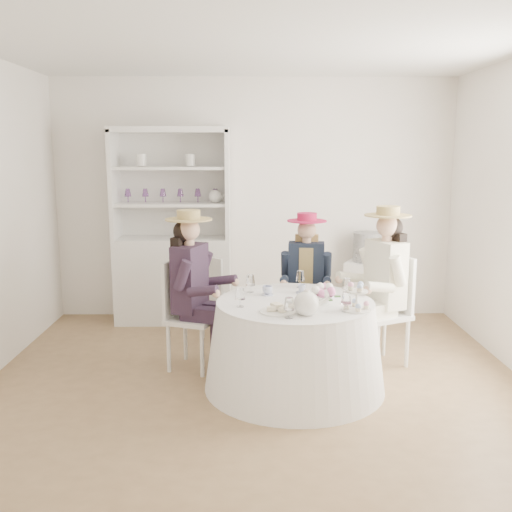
{
  "coord_description": "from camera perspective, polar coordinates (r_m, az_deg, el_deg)",
  "views": [
    {
      "loc": [
        -0.05,
        -4.5,
        1.91
      ],
      "look_at": [
        0.0,
        0.1,
        1.05
      ],
      "focal_mm": 40.0,
      "sensor_mm": 36.0,
      "label": 1
    }
  ],
  "objects": [
    {
      "name": "ground",
      "position": [
        4.88,
        0.01,
        -12.42
      ],
      "size": [
        4.5,
        4.5,
        0.0
      ],
      "primitive_type": "plane",
      "color": "olive",
      "rests_on": "ground"
    },
    {
      "name": "ceiling",
      "position": [
        4.57,
        0.02,
        20.57
      ],
      "size": [
        4.5,
        4.5,
        0.0
      ],
      "primitive_type": "plane",
      "rotation": [
        3.14,
        0.0,
        0.0
      ],
      "color": "white",
      "rests_on": "wall_back"
    },
    {
      "name": "wall_back",
      "position": [
        6.52,
        -0.19,
        5.66
      ],
      "size": [
        4.5,
        0.0,
        4.5
      ],
      "primitive_type": "plane",
      "rotation": [
        1.57,
        0.0,
        0.0
      ],
      "color": "white",
      "rests_on": "ground"
    },
    {
      "name": "wall_front",
      "position": [
        2.56,
        0.54,
        -2.01
      ],
      "size": [
        4.5,
        0.0,
        4.5
      ],
      "primitive_type": "plane",
      "rotation": [
        -1.57,
        0.0,
        0.0
      ],
      "color": "white",
      "rests_on": "ground"
    },
    {
      "name": "tea_table",
      "position": [
        4.66,
        3.88,
        -8.85
      ],
      "size": [
        1.46,
        1.46,
        0.72
      ],
      "rotation": [
        0.0,
        0.0,
        -0.17
      ],
      "color": "white",
      "rests_on": "ground"
    },
    {
      "name": "hutch",
      "position": [
        6.42,
        -8.24,
        0.2
      ],
      "size": [
        1.41,
        0.83,
        2.15
      ],
      "rotation": [
        0.0,
        0.0,
        0.29
      ],
      "color": "silver",
      "rests_on": "ground"
    },
    {
      "name": "side_table",
      "position": [
        6.57,
        10.98,
        -3.45
      ],
      "size": [
        0.57,
        0.57,
        0.67
      ],
      "primitive_type": "cube",
      "rotation": [
        0.0,
        0.0,
        -0.42
      ],
      "color": "silver",
      "rests_on": "ground"
    },
    {
      "name": "hatbox",
      "position": [
        6.47,
        11.13,
        0.87
      ],
      "size": [
        0.44,
        0.44,
        0.33
      ],
      "primitive_type": "cylinder",
      "rotation": [
        0.0,
        0.0,
        -0.43
      ],
      "color": "black",
      "rests_on": "side_table"
    },
    {
      "name": "guest_left",
      "position": [
        4.96,
        -6.37,
        -2.49
      ],
      "size": [
        0.58,
        0.53,
        1.41
      ],
      "rotation": [
        0.0,
        0.0,
        1.21
      ],
      "color": "silver",
      "rests_on": "ground"
    },
    {
      "name": "guest_mid",
      "position": [
        5.48,
        5.02,
        -1.69
      ],
      "size": [
        0.49,
        0.51,
        1.32
      ],
      "rotation": [
        0.0,
        0.0,
        -0.12
      ],
      "color": "silver",
      "rests_on": "ground"
    },
    {
      "name": "guest_right",
      "position": [
        5.14,
        12.59,
        -2.05
      ],
      "size": [
        0.6,
        0.55,
        1.43
      ],
      "rotation": [
        0.0,
        0.0,
        -1.14
      ],
      "color": "silver",
      "rests_on": "ground"
    },
    {
      "name": "spare_chair",
      "position": [
        5.77,
        -3.85,
        -3.91
      ],
      "size": [
        0.51,
        0.51,
        0.87
      ],
      "rotation": [
        0.0,
        0.0,
        2.38
      ],
      "color": "silver",
      "rests_on": "ground"
    },
    {
      "name": "teacup_a",
      "position": [
        4.73,
        1.15,
        -3.53
      ],
      "size": [
        0.1,
        0.1,
        0.07
      ],
      "primitive_type": "imported",
      "rotation": [
        0.0,
        0.0,
        0.12
      ],
      "color": "white",
      "rests_on": "tea_table"
    },
    {
      "name": "teacup_b",
      "position": [
        4.81,
        4.59,
        -3.35
      ],
      "size": [
        0.09,
        0.09,
        0.06
      ],
      "primitive_type": "imported",
      "rotation": [
        0.0,
        0.0,
        0.29
      ],
      "color": "white",
      "rests_on": "tea_table"
    },
    {
      "name": "teacup_c",
      "position": [
        4.7,
        7.29,
        -3.68
      ],
      "size": [
        0.11,
        0.11,
        0.07
      ],
      "primitive_type": "imported",
      "rotation": [
        0.0,
        0.0,
        -0.21
      ],
      "color": "white",
      "rests_on": "tea_table"
    },
    {
      "name": "flower_bowl",
      "position": [
        4.54,
        6.4,
        -4.29
      ],
      "size": [
        0.21,
        0.21,
        0.05
      ],
      "primitive_type": "imported",
      "rotation": [
        0.0,
        0.0,
        0.03
      ],
      "color": "white",
      "rests_on": "tea_table"
    },
    {
      "name": "flower_arrangement",
      "position": [
        4.52,
        6.81,
        -3.56
      ],
      "size": [
        0.18,
        0.18,
        0.07
      ],
      "rotation": [
        0.0,
        0.0,
        0.25
      ],
      "color": "pink",
      "rests_on": "tea_table"
    },
    {
      "name": "table_teapot",
      "position": [
        4.18,
        5.09,
        -4.76
      ],
      "size": [
        0.26,
        0.19,
        0.2
      ],
      "rotation": [
        0.0,
        0.0,
        0.29
      ],
      "color": "white",
      "rests_on": "tea_table"
    },
    {
      "name": "sandwich_plate",
      "position": [
        4.25,
        2.24,
        -5.42
      ],
      "size": [
        0.28,
        0.28,
        0.06
      ],
      "rotation": [
        0.0,
        0.0,
        -0.35
      ],
      "color": "white",
      "rests_on": "tea_table"
    },
    {
      "name": "cupcake_stand",
      "position": [
        4.34,
        10.03,
        -4.4
      ],
      "size": [
        0.22,
        0.22,
        0.21
      ],
      "rotation": [
        0.0,
        0.0,
        0.37
      ],
      "color": "white",
      "rests_on": "tea_table"
    },
    {
      "name": "stemware_set",
      "position": [
        4.54,
        3.94,
        -3.62
      ],
      "size": [
        0.95,
        0.99,
        0.15
      ],
      "color": "white",
      "rests_on": "tea_table"
    }
  ]
}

